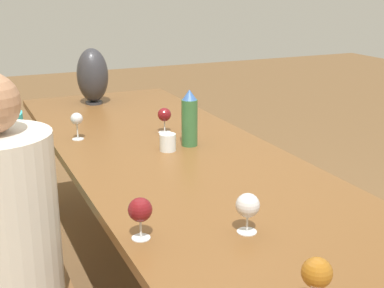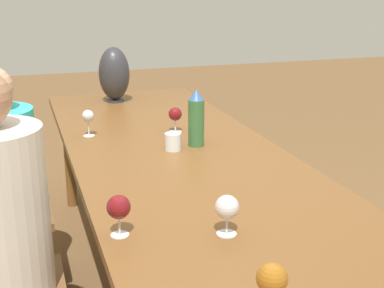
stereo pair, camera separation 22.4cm
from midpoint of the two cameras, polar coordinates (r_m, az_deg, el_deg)
dining_table at (r=2.43m, az=-4.17°, el=-2.71°), size 2.96×0.96×0.77m
water_bottle at (r=2.52m, az=-2.81°, el=2.69°), size 0.08×0.08×0.27m
water_tumbler at (r=2.47m, az=-5.20°, el=0.14°), size 0.08×0.08×0.08m
vase at (r=3.45m, az=-12.42°, el=7.13°), size 0.20×0.20×0.35m
wine_glass_0 at (r=1.66m, az=2.12°, el=-6.71°), size 0.08×0.08×0.13m
wine_glass_1 at (r=1.64m, az=-9.48°, el=-7.09°), size 0.08×0.08×0.13m
wine_glass_2 at (r=2.75m, az=-5.30°, el=3.04°), size 0.07×0.07×0.13m
wine_glass_3 at (r=1.30m, az=8.29°, el=-13.70°), size 0.08×0.08×0.14m
wine_glass_4 at (r=2.70m, az=-14.54°, el=2.49°), size 0.06×0.06×0.14m
person_near at (r=1.98m, az=-22.09°, el=-10.08°), size 0.37×0.37×1.26m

